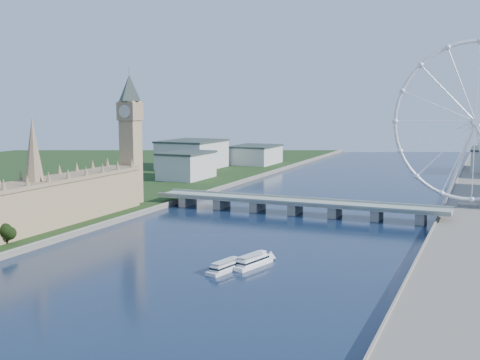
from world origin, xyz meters
The scene contains 7 objects.
parliament_range centered at (-128.00, 170.00, 18.48)m, with size 24.00×200.00×70.00m.
big_ben centered at (-128.00, 278.00, 66.57)m, with size 20.02×20.02×110.00m.
westminster_bridge centered at (0.00, 300.00, 6.63)m, with size 220.00×22.00×9.50m.
london_eye centered at (119.98, 355.08, 67.52)m, with size 113.60×39.12×124.30m.
city_skyline centered at (39.22, 560.08, 16.96)m, with size 505.00×280.00×32.00m.
tour_boat_near centered at (15.74, 139.34, 0.00)m, with size 6.75×26.59×5.84m, color silver, non-canonical shape.
tour_boat_far centered at (24.46, 153.22, 0.00)m, with size 7.50×29.38×6.49m, color white, non-canonical shape.
Camera 1 is at (133.49, -120.15, 81.74)m, focal length 45.00 mm.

